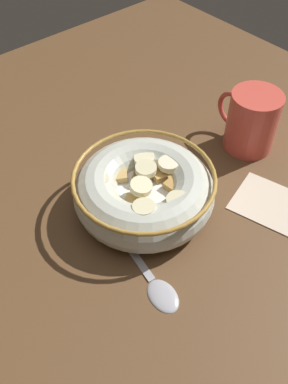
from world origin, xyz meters
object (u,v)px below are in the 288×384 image
folded_napkin (284,209)px  cereal_bowl (144,190)px  spoon (154,282)px  coffee_mug (251,121)px

folded_napkin → cereal_bowl: bearing=47.1°
spoon → coffee_mug: 30.56cm
coffee_mug → folded_napkin: size_ratio=0.77×
cereal_bowl → spoon: size_ratio=1.17×
spoon → coffee_mug: size_ratio=1.52×
cereal_bowl → folded_napkin: 20.21cm
spoon → coffee_mug: bearing=-71.7°
cereal_bowl → coffee_mug: (-0.85, -21.44, 1.46)cm
spoon → coffee_mug: coffee_mug is taller
cereal_bowl → spoon: cereal_bowl is taller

